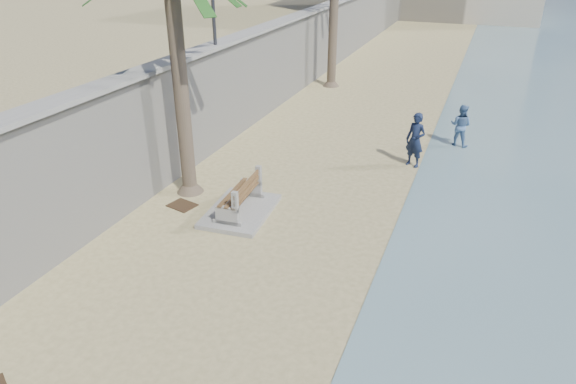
# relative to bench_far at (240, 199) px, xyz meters

# --- Properties ---
(seawall) EXTENTS (0.45, 70.00, 3.50)m
(seawall) POSITION_rel_bench_far_xyz_m (-3.07, 12.45, 1.32)
(seawall) COLOR gray
(seawall) RESTS_ON ground_plane
(wall_cap) EXTENTS (0.80, 70.00, 0.12)m
(wall_cap) POSITION_rel_bench_far_xyz_m (-3.07, 12.45, 3.12)
(wall_cap) COLOR gray
(wall_cap) RESTS_ON seawall
(bench_far) EXTENTS (1.78, 2.48, 0.99)m
(bench_far) POSITION_rel_bench_far_xyz_m (0.00, 0.00, 0.00)
(bench_far) COLOR gray
(bench_far) RESTS_ON ground_plane
(person_a) EXTENTS (0.89, 0.77, 2.09)m
(person_a) POSITION_rel_bench_far_xyz_m (3.90, 5.08, 0.61)
(person_a) COLOR #131C35
(person_a) RESTS_ON ground_plane
(person_b) EXTENTS (0.95, 0.81, 1.70)m
(person_b) POSITION_rel_bench_far_xyz_m (5.13, 7.57, 0.42)
(person_b) COLOR #486794
(person_b) RESTS_ON ground_plane
(debris_c) EXTENTS (0.85, 0.75, 0.03)m
(debris_c) POSITION_rel_bench_far_xyz_m (-1.73, -0.22, -0.42)
(debris_c) COLOR #382616
(debris_c) RESTS_ON ground_plane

